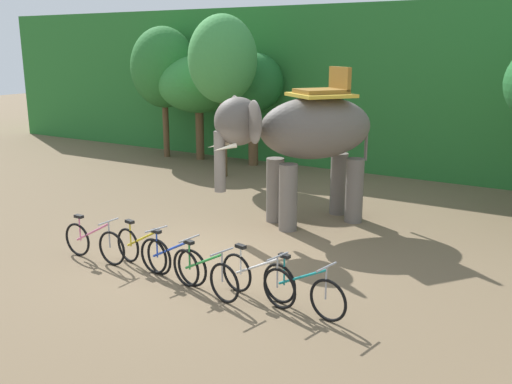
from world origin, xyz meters
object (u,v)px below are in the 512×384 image
tree_center_right (199,85)px  bike_white (257,279)px  tree_left (164,68)px  bike_green (204,273)px  tree_center (223,60)px  elephant (304,135)px  bike_yellow (143,249)px  bike_teal (303,290)px  bike_pink (94,242)px  bike_blue (172,260)px  tree_far_right (253,84)px

tree_center_right → bike_white: 13.12m
tree_left → bike_green: (9.06, -9.74, -3.07)m
bike_green → bike_white: size_ratio=1.00×
bike_green → bike_white: bearing=17.6°
bike_white → tree_center: bearing=127.9°
elephant → bike_yellow: size_ratio=2.32×
tree_center → elephant: bearing=-35.7°
bike_white → bike_teal: (0.87, -0.00, 0.00)m
tree_left → tree_center: tree_center is taller
bike_pink → bike_white: 3.81m
tree_center_right → bike_green: tree_center_right is taller
bike_blue → bike_green: bearing=-12.9°
tree_left → bike_green: 13.65m
tree_left → bike_green: size_ratio=2.97×
tree_center_right → bike_teal: bearing=-46.0°
tree_left → tree_center_right: bearing=9.3°
bike_green → tree_left: bearing=132.9°
tree_center → bike_blue: 9.49m
tree_left → tree_far_right: size_ratio=1.23×
bike_yellow → bike_white: bearing=-1.5°
bike_white → bike_teal: size_ratio=1.00×
tree_far_right → bike_blue: size_ratio=2.38×
bike_green → bike_white: same height
bike_green → bike_teal: bearing=9.1°
tree_center_right → bike_blue: size_ratio=2.31×
elephant → bike_yellow: (-1.31, -4.30, -1.82)m
elephant → bike_pink: (-2.44, -4.51, -1.82)m
tree_left → bike_white: tree_left is taller
tree_far_right → bike_blue: tree_far_right is taller
bike_green → bike_teal: size_ratio=1.00×
bike_teal → tree_far_right: bearing=125.6°
bike_pink → bike_teal: size_ratio=1.01×
elephant → tree_center: bearing=144.3°
tree_far_right → bike_blue: 11.12m
bike_blue → bike_white: same height
tree_left → elephant: size_ratio=1.28×
tree_left → tree_center_right: (1.48, 0.24, -0.60)m
bike_yellow → bike_blue: bearing=-10.1°
bike_pink → bike_green: same height
tree_center_right → bike_white: tree_center_right is taller
bike_teal → bike_white: bearing=179.8°
tree_left → tree_center: size_ratio=0.95×
tree_far_right → elephant: (4.79, -5.45, -0.76)m
elephant → tree_far_right: bearing=131.3°
tree_far_right → tree_center: size_ratio=0.77×
elephant → bike_yellow: bearing=-106.9°
tree_center → bike_pink: size_ratio=3.08×
elephant → bike_green: (0.45, -4.66, -1.82)m
elephant → bike_green: 5.02m
tree_far_right → bike_green: 11.68m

